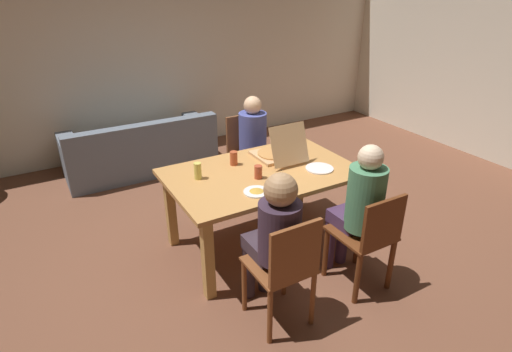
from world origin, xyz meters
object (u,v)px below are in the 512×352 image
at_px(drinking_glass_1, 198,171).
at_px(drinking_glass_2, 234,158).
at_px(chair_2, 249,152).
at_px(pizza_box_0, 277,153).
at_px(drinking_glass_0, 258,172).
at_px(couch, 141,152).
at_px(chair_0, 285,267).
at_px(plate_0, 319,168).
at_px(person_0, 274,233).
at_px(dining_table, 262,182).
at_px(chair_1, 368,238).
at_px(plate_1, 257,191).
at_px(person_1, 359,204).
at_px(person_2, 256,142).

xyz_separation_m(drinking_glass_1, drinking_glass_2, (0.40, 0.11, -0.01)).
distance_m(chair_2, pizza_box_0, 0.87).
height_order(drinking_glass_0, drinking_glass_2, drinking_glass_2).
bearing_deg(pizza_box_0, couch, 111.07).
height_order(chair_0, plate_0, chair_0).
relative_size(chair_0, person_0, 0.76).
distance_m(dining_table, chair_1, 1.05).
height_order(drinking_glass_0, couch, drinking_glass_0).
height_order(plate_1, couch, plate_1).
bearing_deg(pizza_box_0, person_0, -123.19).
height_order(person_0, pizza_box_0, person_0).
height_order(person_0, drinking_glass_2, person_0).
height_order(chair_0, plate_1, chair_0).
bearing_deg(drinking_glass_0, plate_1, -122.95).
relative_size(chair_0, plate_0, 3.65).
height_order(dining_table, person_1, person_1).
relative_size(dining_table, drinking_glass_2, 12.90).
relative_size(person_0, plate_0, 4.78).
bearing_deg(plate_0, chair_0, -138.66).
bearing_deg(person_0, couch, 92.52).
relative_size(drinking_glass_2, couch, 0.07).
relative_size(chair_0, pizza_box_0, 1.85).
relative_size(dining_table, drinking_glass_0, 14.28).
xyz_separation_m(chair_0, person_1, (0.79, 0.16, 0.20)).
height_order(person_1, drinking_glass_1, person_1).
relative_size(person_1, person_2, 1.04).
bearing_deg(plate_1, plate_0, 8.50).
bearing_deg(person_0, drinking_glass_0, 68.41).
xyz_separation_m(chair_0, drinking_glass_1, (-0.17, 1.11, 0.33)).
bearing_deg(dining_table, person_1, -62.85).
height_order(chair_0, drinking_glass_2, chair_0).
bearing_deg(plate_1, person_2, 60.42).
relative_size(chair_2, drinking_glass_0, 7.98).
xyz_separation_m(chair_1, pizza_box_0, (-0.14, 1.13, 0.34)).
bearing_deg(person_1, chair_2, 90.00).
distance_m(chair_2, couch, 1.57).
bearing_deg(plate_0, plate_1, -171.50).
distance_m(person_1, chair_2, 1.81).
bearing_deg(drinking_glass_1, couch, 89.01).
height_order(person_2, drinking_glass_1, person_2).
bearing_deg(chair_1, dining_table, 113.67).
height_order(dining_table, drinking_glass_1, drinking_glass_1).
bearing_deg(couch, plate_0, -68.11).
bearing_deg(person_2, plate_0, -86.69).
relative_size(drinking_glass_0, drinking_glass_1, 0.79).
distance_m(person_0, chair_2, 1.98).
distance_m(person_1, drinking_glass_1, 1.36).
distance_m(drinking_glass_0, drinking_glass_1, 0.51).
height_order(person_0, person_1, person_1).
distance_m(plate_0, couch, 2.69).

